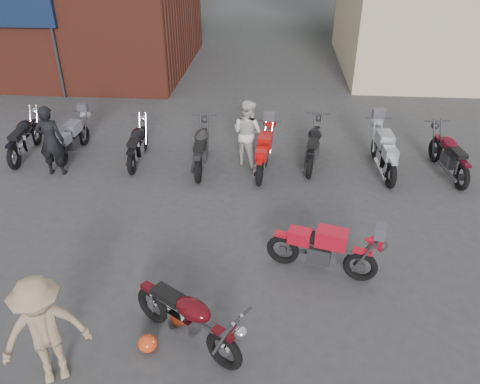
# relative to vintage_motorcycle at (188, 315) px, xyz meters

# --- Properties ---
(ground) EXTENTS (90.00, 90.00, 0.00)m
(ground) POSITION_rel_vintage_motorcycle_xyz_m (0.36, 0.72, -0.58)
(ground) COLOR #363639
(brick_building) EXTENTS (12.00, 8.00, 4.00)m
(brick_building) POSITION_rel_vintage_motorcycle_xyz_m (-8.64, 14.72, 1.42)
(brick_building) COLOR maroon
(brick_building) RESTS_ON ground
(stucco_building) EXTENTS (10.00, 8.00, 3.50)m
(stucco_building) POSITION_rel_vintage_motorcycle_xyz_m (8.86, 15.72, 1.17)
(stucco_building) COLOR tan
(stucco_building) RESTS_ON ground
(vintage_motorcycle) EXTENTS (2.03, 1.64, 1.16)m
(vintage_motorcycle) POSITION_rel_vintage_motorcycle_xyz_m (0.00, 0.00, 0.00)
(vintage_motorcycle) COLOR #4B090F
(vintage_motorcycle) RESTS_ON ground
(sportbike) EXTENTS (2.02, 1.12, 1.12)m
(sportbike) POSITION_rel_vintage_motorcycle_xyz_m (2.10, 1.83, -0.02)
(sportbike) COLOR red
(sportbike) RESTS_ON ground
(helmet) EXTENTS (0.33, 0.33, 0.27)m
(helmet) POSITION_rel_vintage_motorcycle_xyz_m (-0.59, -0.17, -0.45)
(helmet) COLOR red
(helmet) RESTS_ON ground
(person_dark) EXTENTS (0.68, 0.48, 1.77)m
(person_dark) POSITION_rel_vintage_motorcycle_xyz_m (-4.24, 5.10, 0.31)
(person_dark) COLOR black
(person_dark) RESTS_ON ground
(person_light) EXTENTS (1.06, 1.01, 1.72)m
(person_light) POSITION_rel_vintage_motorcycle_xyz_m (0.47, 6.03, 0.28)
(person_light) COLOR silver
(person_light) RESTS_ON ground
(person_tan) EXTENTS (1.30, 1.09, 1.74)m
(person_tan) POSITION_rel_vintage_motorcycle_xyz_m (-1.75, -0.73, 0.29)
(person_tan) COLOR #997C5F
(person_tan) RESTS_ON ground
(row_bike_0) EXTENTS (0.84, 2.08, 1.18)m
(row_bike_0) POSITION_rel_vintage_motorcycle_xyz_m (-5.44, 6.02, 0.01)
(row_bike_0) COLOR black
(row_bike_0) RESTS_ON ground
(row_bike_1) EXTENTS (0.72, 1.85, 1.05)m
(row_bike_1) POSITION_rel_vintage_motorcycle_xyz_m (-4.20, 6.17, -0.05)
(row_bike_1) COLOR #9295A0
(row_bike_1) RESTS_ON ground
(row_bike_2) EXTENTS (0.71, 1.91, 1.09)m
(row_bike_2) POSITION_rel_vintage_motorcycle_xyz_m (-2.38, 5.94, -0.03)
(row_bike_2) COLOR black
(row_bike_2) RESTS_ON ground
(row_bike_3) EXTENTS (0.78, 2.11, 1.21)m
(row_bike_3) POSITION_rel_vintage_motorcycle_xyz_m (-0.67, 5.71, 0.03)
(row_bike_3) COLOR #252527
(row_bike_3) RESTS_ON ground
(row_bike_4) EXTENTS (0.83, 1.99, 1.12)m
(row_bike_4) POSITION_rel_vintage_motorcycle_xyz_m (0.91, 5.65, -0.02)
(row_bike_4) COLOR red
(row_bike_4) RESTS_ON ground
(row_bike_5) EXTENTS (0.98, 2.11, 1.18)m
(row_bike_5) POSITION_rel_vintage_motorcycle_xyz_m (2.16, 6.14, 0.01)
(row_bike_5) COLOR black
(row_bike_5) RESTS_ON ground
(row_bike_6) EXTENTS (0.80, 2.11, 1.20)m
(row_bike_6) POSITION_rel_vintage_motorcycle_xyz_m (3.87, 5.84, 0.02)
(row_bike_6) COLOR #969BA4
(row_bike_6) RESTS_ON ground
(row_bike_7) EXTENTS (0.94, 2.11, 1.18)m
(row_bike_7) POSITION_rel_vintage_motorcycle_xyz_m (5.44, 5.86, 0.01)
(row_bike_7) COLOR #520A18
(row_bike_7) RESTS_ON ground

